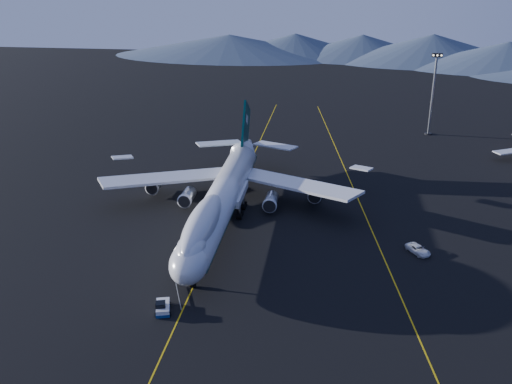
# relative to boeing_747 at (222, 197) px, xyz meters

# --- Properties ---
(ground) EXTENTS (500.00, 500.00, 0.00)m
(ground) POSITION_rel_boeing_747_xyz_m (-0.00, -0.03, -5.81)
(ground) COLOR black
(ground) RESTS_ON ground
(taxiway_line_main) EXTENTS (0.25, 220.00, 0.01)m
(taxiway_line_main) POSITION_rel_boeing_747_xyz_m (-0.00, -0.03, -5.80)
(taxiway_line_main) COLOR gold
(taxiway_line_main) RESTS_ON ground
(taxiway_line_side) EXTENTS (28.08, 198.09, 0.01)m
(taxiway_line_side) POSITION_rel_boeing_747_xyz_m (30.00, 9.97, -5.80)
(taxiway_line_side) COLOR gold
(taxiway_line_side) RESTS_ON ground
(boeing_747) EXTENTS (59.62, 72.43, 19.37)m
(boeing_747) POSITION_rel_boeing_747_xyz_m (0.00, 0.00, 0.00)
(boeing_747) COLOR silver
(boeing_747) RESTS_ON ground
(pushback_tug) EXTENTS (3.34, 4.75, 1.88)m
(pushback_tug) POSITION_rel_boeing_747_xyz_m (-3.00, -34.22, -5.22)
(pushback_tug) COLOR silver
(pushback_tug) RESTS_ON ground
(service_van) EXTENTS (5.06, 5.89, 1.50)m
(service_van) POSITION_rel_boeing_747_xyz_m (39.55, -8.58, -5.06)
(service_van) COLOR white
(service_van) RESTS_ON ground
(floodlight_mast) EXTENTS (3.18, 2.39, 25.76)m
(floodlight_mast) POSITION_rel_boeing_747_xyz_m (52.92, 75.41, 7.24)
(floodlight_mast) COLOR black
(floodlight_mast) RESTS_ON ground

